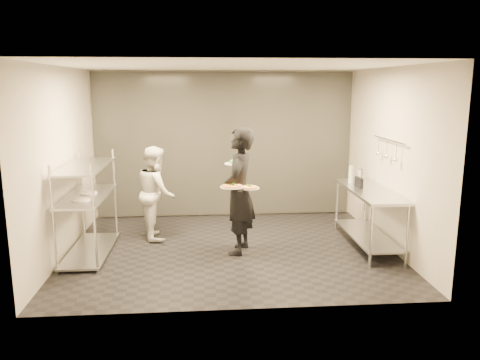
{
  "coord_description": "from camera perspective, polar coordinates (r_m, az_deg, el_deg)",
  "views": [
    {
      "loc": [
        -0.41,
        -6.94,
        2.52
      ],
      "look_at": [
        0.15,
        0.04,
        1.1
      ],
      "focal_mm": 35.0,
      "sensor_mm": 36.0,
      "label": 1
    }
  ],
  "objects": [
    {
      "name": "pizza_plate_near",
      "position": [
        6.8,
        -0.98,
        -0.76
      ],
      "size": [
        0.34,
        0.34,
        0.05
      ],
      "color": "silver",
      "rests_on": "waiter"
    },
    {
      "name": "pizza_plate_far",
      "position": [
        6.84,
        1.2,
        -0.93
      ],
      "size": [
        0.28,
        0.28,
        0.05
      ],
      "color": "silver",
      "rests_on": "waiter"
    },
    {
      "name": "bottle_clear",
      "position": [
        8.13,
        14.37,
        0.5
      ],
      "size": [
        0.06,
        0.06,
        0.21
      ],
      "primitive_type": "cylinder",
      "color": "#919D90",
      "rests_on": "prep_counter"
    },
    {
      "name": "bottle_dark",
      "position": [
        8.18,
        14.46,
        0.57
      ],
      "size": [
        0.06,
        0.06,
        0.21
      ],
      "primitive_type": "cylinder",
      "color": "black",
      "rests_on": "prep_counter"
    },
    {
      "name": "prep_counter",
      "position": [
        7.65,
        15.42,
        -3.3
      ],
      "size": [
        0.6,
        1.8,
        0.92
      ],
      "color": "silver",
      "rests_on": "ground"
    },
    {
      "name": "salad_plate",
      "position": [
        7.26,
        -0.73,
        2.14
      ],
      "size": [
        0.29,
        0.29,
        0.07
      ],
      "color": "silver",
      "rests_on": "waiter"
    },
    {
      "name": "pos_monitor",
      "position": [
        7.69,
        14.28,
        -0.28
      ],
      "size": [
        0.07,
        0.23,
        0.17
      ],
      "primitive_type": "cube",
      "rotation": [
        0.0,
        0.0,
        0.1
      ],
      "color": "black",
      "rests_on": "prep_counter"
    },
    {
      "name": "chef",
      "position": [
        7.89,
        -10.19,
        -1.5
      ],
      "size": [
        0.73,
        0.86,
        1.55
      ],
      "primitive_type": "imported",
      "rotation": [
        0.0,
        0.0,
        1.78
      ],
      "color": "beige",
      "rests_on": "ground"
    },
    {
      "name": "waiter",
      "position": [
        7.02,
        -0.1,
        -1.38
      ],
      "size": [
        0.64,
        0.8,
        1.92
      ],
      "primitive_type": "imported",
      "rotation": [
        0.0,
        0.0,
        -1.86
      ],
      "color": "black",
      "rests_on": "ground"
    },
    {
      "name": "pass_rack",
      "position": [
        7.37,
        -18.1,
        -2.87
      ],
      "size": [
        0.6,
        1.6,
        1.5
      ],
      "color": "silver",
      "rests_on": "ground"
    },
    {
      "name": "bottle_green",
      "position": [
        8.03,
        13.38,
        0.69
      ],
      "size": [
        0.08,
        0.08,
        0.28
      ],
      "primitive_type": "cylinder",
      "color": "#919D90",
      "rests_on": "prep_counter"
    },
    {
      "name": "room_shell",
      "position": [
        8.21,
        -1.65,
        3.62
      ],
      "size": [
        5.0,
        4.0,
        2.8
      ],
      "color": "black",
      "rests_on": "ground"
    },
    {
      "name": "utensil_rail",
      "position": [
        7.56,
        17.55,
        3.54
      ],
      "size": [
        0.07,
        1.2,
        0.31
      ],
      "color": "silver",
      "rests_on": "room_shell"
    }
  ]
}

